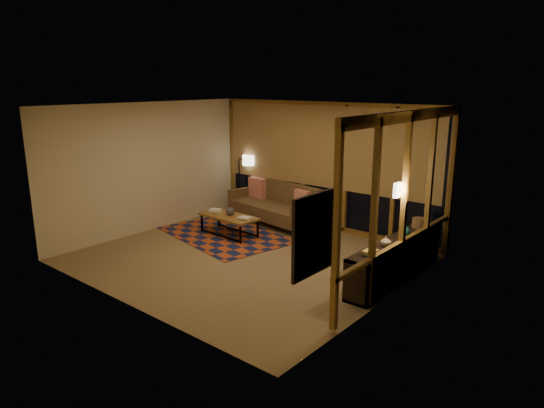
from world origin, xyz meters
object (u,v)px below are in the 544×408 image
Objects in this scene: sofa at (273,204)px; floor_lamp at (239,182)px; coffee_table at (229,225)px; bookshelf at (396,259)px.

sofa is 1.54× the size of floor_lamp.
floor_lamp reaches higher than coffee_table.
sofa is 1.46m from floor_lamp.
sofa is 1.27m from coffee_table.
floor_lamp is at bearing 162.98° from bookshelf.
sofa reaches higher than bookshelf.
floor_lamp is 5.13m from bookshelf.
coffee_table is (-0.16, -1.24, -0.23)m from sofa.
floor_lamp is (-1.23, 1.61, 0.49)m from coffee_table.
sofa is at bearing 84.90° from coffee_table.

